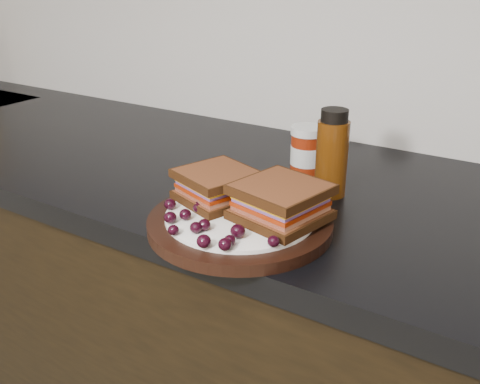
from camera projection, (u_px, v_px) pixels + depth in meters
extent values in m
cube|color=black|center=(223.00, 357.00, 1.24)|extent=(3.96, 0.58, 0.86)
cube|color=black|center=(220.00, 177.00, 1.06)|extent=(3.98, 0.60, 0.04)
cylinder|color=black|center=(240.00, 223.00, 0.81)|extent=(0.28, 0.28, 0.02)
ellipsoid|color=black|center=(170.00, 204.00, 0.82)|extent=(0.02, 0.02, 0.02)
ellipsoid|color=black|center=(185.00, 214.00, 0.78)|extent=(0.02, 0.02, 0.02)
ellipsoid|color=black|center=(170.00, 217.00, 0.77)|extent=(0.02, 0.02, 0.02)
ellipsoid|color=black|center=(173.00, 230.00, 0.74)|extent=(0.02, 0.02, 0.01)
ellipsoid|color=black|center=(196.00, 228.00, 0.74)|extent=(0.02, 0.02, 0.02)
ellipsoid|color=black|center=(204.00, 225.00, 0.75)|extent=(0.02, 0.02, 0.02)
ellipsoid|color=black|center=(204.00, 241.00, 0.71)|extent=(0.02, 0.02, 0.02)
ellipsoid|color=black|center=(225.00, 244.00, 0.70)|extent=(0.02, 0.02, 0.02)
ellipsoid|color=black|center=(230.00, 240.00, 0.71)|extent=(0.02, 0.02, 0.01)
ellipsoid|color=black|center=(238.00, 231.00, 0.73)|extent=(0.02, 0.02, 0.02)
ellipsoid|color=black|center=(274.00, 241.00, 0.71)|extent=(0.02, 0.02, 0.02)
ellipsoid|color=black|center=(268.00, 226.00, 0.75)|extent=(0.02, 0.02, 0.02)
ellipsoid|color=black|center=(277.00, 229.00, 0.74)|extent=(0.02, 0.02, 0.02)
ellipsoid|color=black|center=(303.00, 224.00, 0.75)|extent=(0.02, 0.02, 0.02)
ellipsoid|color=black|center=(288.00, 216.00, 0.78)|extent=(0.02, 0.02, 0.01)
ellipsoid|color=black|center=(278.00, 213.00, 0.79)|extent=(0.02, 0.02, 0.02)
ellipsoid|color=black|center=(239.00, 192.00, 0.86)|extent=(0.02, 0.02, 0.02)
ellipsoid|color=black|center=(228.00, 193.00, 0.85)|extent=(0.02, 0.02, 0.02)
ellipsoid|color=black|center=(212.00, 192.00, 0.86)|extent=(0.02, 0.02, 0.02)
ellipsoid|color=black|center=(211.00, 194.00, 0.85)|extent=(0.02, 0.02, 0.02)
ellipsoid|color=black|center=(202.00, 204.00, 0.81)|extent=(0.02, 0.02, 0.02)
ellipsoid|color=black|center=(198.00, 208.00, 0.81)|extent=(0.02, 0.02, 0.01)
ellipsoid|color=black|center=(226.00, 196.00, 0.85)|extent=(0.02, 0.02, 0.01)
ellipsoid|color=black|center=(205.00, 191.00, 0.86)|extent=(0.02, 0.02, 0.02)
ellipsoid|color=black|center=(202.00, 196.00, 0.84)|extent=(0.02, 0.02, 0.02)
cylinder|color=maroon|center=(307.00, 151.00, 1.00)|extent=(0.08, 0.08, 0.09)
cylinder|color=#4A2307|center=(332.00, 153.00, 0.90)|extent=(0.06, 0.06, 0.15)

